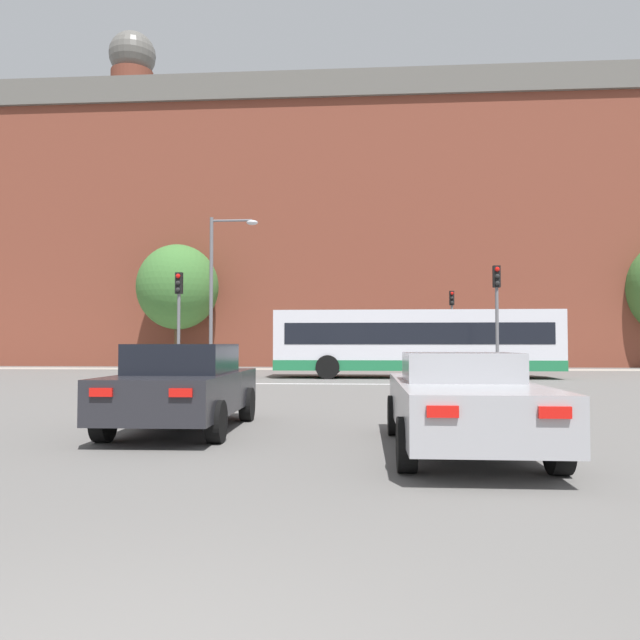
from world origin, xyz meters
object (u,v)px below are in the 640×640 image
(pedestrian_waiting, at_px, (467,350))
(car_roadster_right, at_px, (462,401))
(street_lamp_junction, at_px, (219,279))
(traffic_light_near_left, at_px, (179,309))
(car_saloon_left, at_px, (184,386))
(traffic_light_far_right, at_px, (452,317))
(traffic_light_near_right, at_px, (497,305))
(bus_crossing_lead, at_px, (415,342))

(pedestrian_waiting, bearing_deg, car_roadster_right, -30.42)
(car_roadster_right, xyz_separation_m, street_lamp_junction, (-7.70, 18.26, 3.65))
(car_roadster_right, distance_m, traffic_light_near_left, 16.48)
(car_saloon_left, relative_size, street_lamp_junction, 0.62)
(car_roadster_right, height_order, pedestrian_waiting, pedestrian_waiting)
(car_roadster_right, distance_m, street_lamp_junction, 20.15)
(car_saloon_left, relative_size, car_roadster_right, 0.91)
(traffic_light_far_right, height_order, traffic_light_near_left, traffic_light_far_right)
(traffic_light_far_right, relative_size, traffic_light_near_right, 1.02)
(traffic_light_near_left, height_order, traffic_light_near_right, traffic_light_near_right)
(traffic_light_far_right, xyz_separation_m, traffic_light_near_left, (-11.82, -12.26, -0.17))
(car_roadster_right, relative_size, traffic_light_near_left, 1.15)
(car_roadster_right, height_order, traffic_light_near_right, traffic_light_near_right)
(bus_crossing_lead, relative_size, traffic_light_near_right, 2.79)
(car_saloon_left, bearing_deg, car_roadster_right, -22.53)
(traffic_light_near_left, xyz_separation_m, pedestrian_waiting, (12.82, 13.38, -1.70))
(car_roadster_right, bearing_deg, pedestrian_waiting, 80.77)
(traffic_light_near_left, bearing_deg, traffic_light_near_right, 1.48)
(bus_crossing_lead, xyz_separation_m, traffic_light_far_right, (2.66, 7.77, 1.41))
(traffic_light_far_right, xyz_separation_m, street_lamp_junction, (-11.25, -8.10, 1.37))
(car_saloon_left, bearing_deg, traffic_light_far_right, 71.18)
(car_roadster_right, distance_m, bus_crossing_lead, 18.63)
(pedestrian_waiting, bearing_deg, traffic_light_near_left, -64.79)
(car_saloon_left, xyz_separation_m, car_roadster_right, (4.42, -1.76, -0.07))
(car_saloon_left, height_order, traffic_light_far_right, traffic_light_far_right)
(car_roadster_right, distance_m, traffic_light_far_right, 26.70)
(bus_crossing_lead, relative_size, traffic_light_near_left, 2.92)
(car_roadster_right, xyz_separation_m, traffic_light_near_right, (3.52, 14.41, 2.22))
(bus_crossing_lead, xyz_separation_m, pedestrian_waiting, (3.67, 8.89, -0.46))
(car_saloon_left, bearing_deg, street_lamp_junction, 100.38)
(pedestrian_waiting, bearing_deg, bus_crossing_lead, -43.43)
(traffic_light_far_right, distance_m, street_lamp_junction, 13.94)
(pedestrian_waiting, bearing_deg, car_saloon_left, -40.24)
(car_saloon_left, distance_m, traffic_light_near_left, 13.09)
(traffic_light_near_left, bearing_deg, street_lamp_junction, 82.30)
(car_saloon_left, height_order, bus_crossing_lead, bus_crossing_lead)
(car_saloon_left, distance_m, bus_crossing_lead, 17.67)
(bus_crossing_lead, height_order, traffic_light_near_right, traffic_light_near_right)
(traffic_light_near_left, bearing_deg, pedestrian_waiting, 46.22)
(car_saloon_left, bearing_deg, bus_crossing_lead, 71.63)
(traffic_light_near_right, bearing_deg, street_lamp_junction, 161.04)
(car_saloon_left, relative_size, traffic_light_near_right, 1.00)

